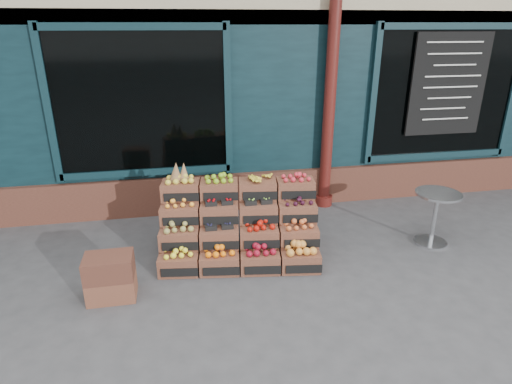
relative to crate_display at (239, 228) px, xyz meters
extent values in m
plane|color=#3E3E41|center=(0.43, -0.68, -0.38)|extent=(60.00, 60.00, 0.00)
cube|color=black|center=(0.43, 4.52, 2.02)|extent=(12.00, 6.00, 4.80)
cube|color=black|center=(0.43, 1.57, 1.12)|extent=(12.00, 0.12, 3.00)
cube|color=#4F2A1F|center=(0.43, 1.50, -0.08)|extent=(12.00, 0.18, 0.60)
cube|color=black|center=(-1.17, 1.50, 1.37)|extent=(2.40, 0.06, 2.00)
cube|color=black|center=(3.63, 1.50, 1.37)|extent=(2.40, 0.06, 2.00)
cylinder|color=#4C1511|center=(1.63, 1.37, 1.22)|extent=(0.18, 0.18, 3.20)
cube|color=black|center=(3.63, 1.42, 1.52)|extent=(1.30, 0.04, 1.60)
cube|color=brown|center=(-0.78, -0.29, -0.26)|extent=(0.51, 0.39, 0.24)
cube|color=black|center=(-0.80, -0.46, -0.28)|extent=(0.43, 0.07, 0.11)
cube|color=yellow|center=(-0.78, -0.29, -0.10)|extent=(0.41, 0.30, 0.08)
cube|color=brown|center=(-0.29, -0.36, -0.26)|extent=(0.51, 0.39, 0.24)
cube|color=black|center=(-0.32, -0.53, -0.28)|extent=(0.43, 0.07, 0.11)
cube|color=orange|center=(-0.29, -0.36, -0.10)|extent=(0.41, 0.30, 0.08)
cube|color=brown|center=(0.19, -0.42, -0.26)|extent=(0.51, 0.39, 0.24)
cube|color=black|center=(0.17, -0.60, -0.28)|extent=(0.43, 0.07, 0.11)
cube|color=maroon|center=(0.19, -0.42, -0.09)|extent=(0.41, 0.30, 0.09)
cube|color=brown|center=(0.68, -0.49, -0.26)|extent=(0.51, 0.39, 0.24)
cube|color=black|center=(0.66, -0.66, -0.28)|extent=(0.43, 0.07, 0.11)
cube|color=orange|center=(0.68, -0.49, -0.08)|extent=(0.41, 0.30, 0.11)
cube|color=brown|center=(-0.75, -0.09, -0.02)|extent=(0.51, 0.39, 0.24)
cube|color=black|center=(-0.78, -0.26, -0.04)|extent=(0.43, 0.07, 0.11)
cube|color=olive|center=(-0.75, -0.09, 0.14)|extent=(0.41, 0.30, 0.08)
cube|color=brown|center=(-0.27, -0.16, -0.02)|extent=(0.51, 0.39, 0.24)
cube|color=black|center=(-0.29, -0.33, -0.04)|extent=(0.43, 0.07, 0.11)
cube|color=#23204A|center=(-0.27, -0.16, 0.11)|extent=(0.41, 0.30, 0.03)
cube|color=brown|center=(0.22, -0.23, -0.02)|extent=(0.51, 0.39, 0.24)
cube|color=black|center=(0.20, -0.40, -0.04)|extent=(0.43, 0.07, 0.11)
cube|color=#AA1208|center=(0.22, -0.23, 0.14)|extent=(0.41, 0.30, 0.08)
cube|color=brown|center=(0.71, -0.29, -0.02)|extent=(0.51, 0.39, 0.24)
cube|color=black|center=(0.68, -0.47, -0.04)|extent=(0.43, 0.07, 0.11)
cube|color=#CB5C2C|center=(0.71, -0.29, 0.14)|extent=(0.41, 0.30, 0.08)
cube|color=brown|center=(-0.72, 0.11, 0.22)|extent=(0.51, 0.39, 0.24)
cube|color=black|center=(-0.75, -0.07, 0.19)|extent=(0.43, 0.07, 0.11)
cube|color=#FF9D2A|center=(-0.72, 0.11, 0.37)|extent=(0.41, 0.30, 0.06)
cube|color=brown|center=(-0.24, 0.04, 0.22)|extent=(0.51, 0.39, 0.24)
cube|color=black|center=(-0.26, -0.13, 0.19)|extent=(0.43, 0.07, 0.11)
cube|color=#A7050B|center=(-0.24, 0.04, 0.35)|extent=(0.41, 0.30, 0.03)
cube|color=brown|center=(0.25, -0.03, 0.22)|extent=(0.51, 0.39, 0.24)
cube|color=black|center=(0.22, -0.20, 0.19)|extent=(0.43, 0.07, 0.11)
cube|color=#83BE3F|center=(0.25, -0.03, 0.35)|extent=(0.41, 0.30, 0.03)
cube|color=brown|center=(0.74, -0.09, 0.22)|extent=(0.51, 0.39, 0.24)
cube|color=black|center=(0.71, -0.27, 0.19)|extent=(0.43, 0.07, 0.11)
cube|color=black|center=(0.74, -0.09, 0.36)|extent=(0.41, 0.30, 0.06)
cube|color=brown|center=(-0.70, 0.31, 0.45)|extent=(0.51, 0.39, 0.24)
cube|color=black|center=(-0.72, 0.13, 0.43)|extent=(0.43, 0.07, 0.11)
cube|color=gold|center=(-0.70, 0.31, 0.61)|extent=(0.41, 0.30, 0.08)
cube|color=brown|center=(-0.21, 0.24, 0.45)|extent=(0.51, 0.39, 0.24)
cube|color=black|center=(-0.23, 0.07, 0.43)|extent=(0.43, 0.07, 0.11)
cube|color=#7DAE1C|center=(-0.21, 0.24, 0.61)|extent=(0.41, 0.30, 0.08)
cube|color=brown|center=(0.28, 0.17, 0.45)|extent=(0.51, 0.39, 0.24)
cube|color=black|center=(0.25, 0.00, 0.43)|extent=(0.43, 0.07, 0.11)
cube|color=gold|center=(0.28, 0.17, 0.61)|extent=(0.41, 0.30, 0.07)
cube|color=brown|center=(0.76, 0.10, 0.45)|extent=(0.51, 0.39, 0.24)
cube|color=black|center=(0.74, -0.07, 0.43)|extent=(0.43, 0.07, 0.11)
cube|color=red|center=(0.76, 0.10, 0.61)|extent=(0.41, 0.30, 0.07)
cube|color=#4F2A1F|center=(-0.02, -0.19, -0.26)|extent=(1.97, 0.59, 0.24)
cube|color=#4F2A1F|center=(0.01, 0.01, -0.14)|extent=(1.97, 0.59, 0.47)
cube|color=#4F2A1F|center=(0.03, 0.20, -0.02)|extent=(1.97, 0.59, 0.71)
cone|color=olive|center=(-0.74, 0.31, 0.71)|extent=(0.16, 0.16, 0.27)
cone|color=olive|center=(-0.64, 0.34, 0.69)|extent=(0.15, 0.15, 0.24)
cube|color=brown|center=(-1.51, -0.68, -0.25)|extent=(0.51, 0.36, 0.26)
cube|color=#4F2A1F|center=(-1.51, -0.68, 0.01)|extent=(0.51, 0.36, 0.26)
cylinder|color=silver|center=(2.63, -0.19, -0.36)|extent=(0.43, 0.43, 0.03)
cylinder|color=silver|center=(2.63, -0.19, -0.01)|extent=(0.06, 0.06, 0.71)
cylinder|color=silver|center=(2.63, -0.19, 0.36)|extent=(0.59, 0.59, 0.03)
imported|color=#154921|center=(-1.47, 2.24, 0.72)|extent=(0.83, 0.58, 2.20)
camera|label=1|loc=(-0.70, -4.87, 2.45)|focal=30.00mm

